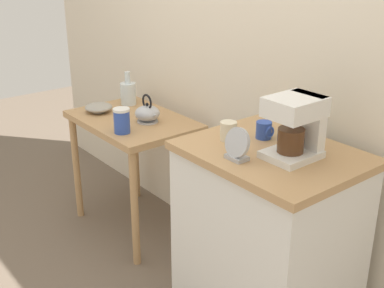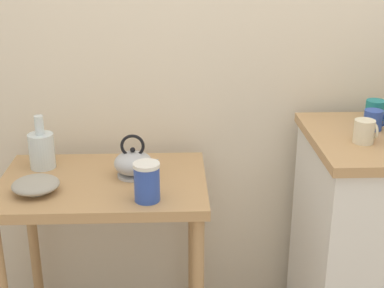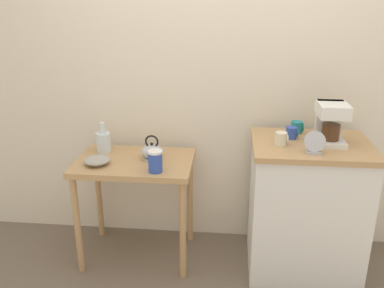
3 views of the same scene
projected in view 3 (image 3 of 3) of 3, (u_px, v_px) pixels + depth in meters
ground_plane at (215, 263)px, 2.95m from camera, size 8.00×8.00×0.00m
back_wall at (236, 58)px, 2.88m from camera, size 4.40×0.10×2.80m
wooden_table at (135, 175)px, 2.84m from camera, size 0.79×0.54×0.75m
kitchen_counter at (305, 207)px, 2.77m from camera, size 0.75×0.60×0.93m
bowl_stoneware at (97, 160)px, 2.72m from camera, size 0.17×0.17×0.06m
teakettle at (152, 151)px, 2.80m from camera, size 0.18×0.15×0.17m
glass_carafe_vase at (103, 141)px, 2.92m from camera, size 0.10×0.10×0.22m
canister_enamel at (155, 161)px, 2.59m from camera, size 0.09×0.09×0.14m
coffee_maker at (331, 121)px, 2.57m from camera, size 0.18×0.22×0.26m
mug_dark_teal at (297, 127)px, 2.79m from camera, size 0.08×0.08×0.08m
mug_small_cream at (281, 139)px, 2.55m from camera, size 0.08×0.07×0.09m
mug_blue at (292, 133)px, 2.68m from camera, size 0.08×0.07×0.08m
table_clock at (314, 144)px, 2.42m from camera, size 0.13×0.06×0.14m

